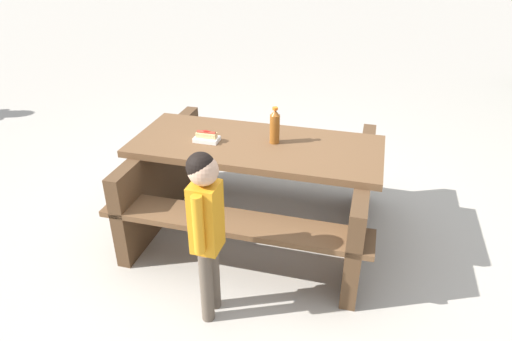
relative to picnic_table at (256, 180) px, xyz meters
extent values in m
plane|color=#ADA599|center=(0.00, 0.00, -0.44)|extent=(30.00, 30.00, 0.00)
cube|color=brown|center=(0.00, 0.00, 0.28)|extent=(1.93, 1.17, 0.05)
cube|color=brown|center=(0.13, 0.54, -0.01)|extent=(1.81, 0.70, 0.04)
cube|color=brown|center=(-0.13, -0.54, -0.01)|extent=(1.81, 0.70, 0.04)
cube|color=#4D3520|center=(0.76, -0.19, -0.09)|extent=(0.43, 1.38, 0.70)
cube|color=#4D3520|center=(-0.76, 0.19, -0.09)|extent=(0.43, 1.38, 0.70)
cylinder|color=brown|center=(-0.13, -0.01, 0.41)|extent=(0.07, 0.07, 0.21)
cone|color=brown|center=(-0.13, -0.01, 0.54)|extent=(0.06, 0.06, 0.04)
cylinder|color=orange|center=(-0.13, -0.01, 0.57)|extent=(0.04, 0.04, 0.02)
cube|color=white|center=(0.36, -0.03, 0.32)|extent=(0.20, 0.15, 0.03)
cube|color=#D8B272|center=(0.36, -0.03, 0.35)|extent=(0.16, 0.09, 0.04)
cylinder|color=maroon|center=(0.36, -0.03, 0.37)|extent=(0.14, 0.06, 0.03)
ellipsoid|color=maroon|center=(0.36, -0.03, 0.38)|extent=(0.07, 0.04, 0.01)
cylinder|color=brown|center=(0.24, 0.84, -0.19)|extent=(0.08, 0.08, 0.50)
cylinder|color=brown|center=(0.27, 0.95, -0.19)|extent=(0.08, 0.08, 0.50)
cube|color=orange|center=(0.26, 0.89, 0.27)|extent=(0.19, 0.20, 0.42)
cylinder|color=orange|center=(0.23, 0.79, 0.29)|extent=(0.06, 0.06, 0.36)
cylinder|color=orange|center=(0.28, 1.00, 0.29)|extent=(0.06, 0.06, 0.36)
sphere|color=tan|center=(0.26, 0.89, 0.56)|extent=(0.17, 0.17, 0.17)
sphere|color=black|center=(0.27, 0.89, 0.58)|extent=(0.16, 0.16, 0.16)
camera|label=1|loc=(-0.07, 2.97, 1.68)|focal=31.82mm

